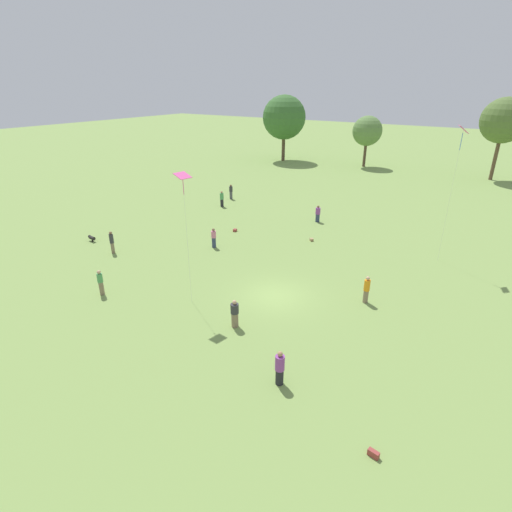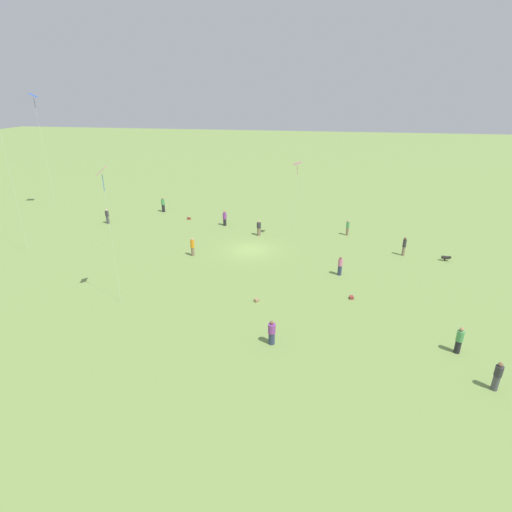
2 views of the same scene
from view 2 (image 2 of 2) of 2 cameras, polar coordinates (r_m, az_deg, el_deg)
name	(u,v)px [view 2 (image 2 of 2)]	position (r m, az deg, el deg)	size (l,w,h in m)	color
ground_plane	(250,250)	(39.43, -0.82, 0.89)	(240.00, 240.00, 0.00)	#7A994C
person_0	(107,216)	(50.17, -20.47, 5.33)	(0.49, 0.49, 1.75)	#4C4C51
person_1	(459,340)	(27.16, 27.03, -10.68)	(0.56, 0.56, 1.76)	#232328
person_2	(163,205)	(52.99, -13.13, 7.14)	(0.53, 0.53, 1.88)	#232328
person_3	(340,266)	(34.56, 11.92, -1.41)	(0.43, 0.43, 1.67)	#333D5B
person_4	(259,228)	(43.07, 0.41, 3.99)	(0.65, 0.65, 1.68)	#847056
person_5	(272,333)	(25.10, 2.26, -10.88)	(0.65, 0.65, 1.66)	#333D5B
person_6	(192,247)	(38.19, -9.06, 1.30)	(0.43, 0.43, 1.80)	#847056
person_8	(348,228)	(44.25, 12.96, 3.99)	(0.45, 0.45, 1.73)	#847056
person_9	(225,218)	(46.43, -4.50, 5.39)	(0.60, 0.60, 1.77)	#232328
person_10	(404,246)	(40.28, 20.41, 1.33)	(0.40, 0.40, 1.85)	#847056
person_11	(497,376)	(25.14, 31.22, -14.48)	(0.48, 0.48, 1.74)	#4C4C51
kite_0	(297,167)	(40.16, 5.94, 12.60)	(0.88, 0.91, 8.12)	#E54C99
kite_1	(102,177)	(28.64, -21.08, 10.44)	(0.84, 0.95, 10.03)	#E54C99
kite_3	(34,101)	(57.24, -29.13, 18.83)	(1.19, 1.24, 14.20)	blue
dog_0	(446,258)	(40.76, 25.54, -0.19)	(0.85, 0.36, 0.51)	black
picnic_bag_0	(189,218)	(49.37, -9.57, 5.31)	(0.45, 0.25, 0.27)	#933833
picnic_bag_1	(352,297)	(31.23, 13.49, -5.77)	(0.32, 0.38, 0.23)	#933833
picnic_bag_2	(256,300)	(29.98, 0.07, -6.34)	(0.41, 0.41, 0.23)	#A58459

